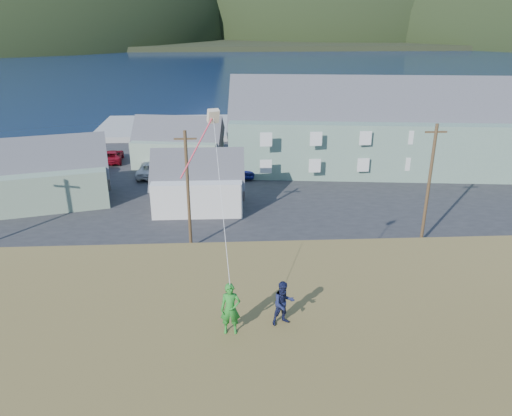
{
  "coord_description": "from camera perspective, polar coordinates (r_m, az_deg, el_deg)",
  "views": [
    {
      "loc": [
        0.07,
        -32.95,
        17.39
      ],
      "look_at": [
        1.17,
        -12.04,
        8.8
      ],
      "focal_mm": 35.0,
      "sensor_mm": 36.0,
      "label": 1
    }
  ],
  "objects": [
    {
      "name": "kite_flyer_green",
      "position": [
        16.71,
        -2.94,
        -11.45
      ],
      "size": [
        0.67,
        0.45,
        1.82
      ],
      "primitive_type": "imported",
      "rotation": [
        0.0,
        0.0,
        -0.02
      ],
      "color": "#227D25",
      "rests_on": "hillside"
    },
    {
      "name": "kite_flyer_navy",
      "position": [
        17.19,
        3.18,
        -10.82
      ],
      "size": [
        0.94,
        0.83,
        1.62
      ],
      "primitive_type": "imported",
      "rotation": [
        0.0,
        0.0,
        0.32
      ],
      "color": "#161B3D",
      "rests_on": "hillside"
    },
    {
      "name": "far_shore",
      "position": [
        363.32,
        -3.2,
        19.69
      ],
      "size": [
        900.0,
        320.0,
        2.0
      ],
      "primitive_type": "cube",
      "color": "black",
      "rests_on": "ground"
    },
    {
      "name": "parked_cars",
      "position": [
        57.32,
        -10.65,
        5.13
      ],
      "size": [
        23.46,
        11.41,
        1.53
      ],
      "color": "navy",
      "rests_on": "waterfront_lot"
    },
    {
      "name": "shed_palegreen_far",
      "position": [
        58.36,
        -8.89,
        7.37
      ],
      "size": [
        10.86,
        7.18,
        6.8
      ],
      "rotation": [
        0.0,
        0.0,
        -0.15
      ],
      "color": "gray",
      "rests_on": "waterfront_lot"
    },
    {
      "name": "lodge",
      "position": [
        57.45,
        15.02,
        8.85
      ],
      "size": [
        36.02,
        13.49,
        12.38
      ],
      "rotation": [
        0.0,
        0.0,
        -0.1
      ],
      "color": "slate",
      "rests_on": "waterfront_lot"
    },
    {
      "name": "shed_palegreen_near",
      "position": [
        49.82,
        -22.42,
        3.59
      ],
      "size": [
        11.57,
        8.75,
        7.53
      ],
      "rotation": [
        0.0,
        0.0,
        0.24
      ],
      "color": "gray",
      "rests_on": "waterfront_lot"
    },
    {
      "name": "shed_white",
      "position": [
        45.1,
        -6.63,
        2.94
      ],
      "size": [
        8.34,
        5.62,
        6.64
      ],
      "rotation": [
        0.0,
        0.0,
        -0.01
      ],
      "color": "silver",
      "rests_on": "waterfront_lot"
    },
    {
      "name": "utility_poles",
      "position": [
        36.81,
        -6.35,
        1.84
      ],
      "size": [
        35.21,
        0.24,
        9.35
      ],
      "color": "#47331E",
      "rests_on": "waterfront_lot"
    },
    {
      "name": "grass_strip",
      "position": [
        35.47,
        -2.75,
        -6.99
      ],
      "size": [
        110.0,
        8.0,
        0.1
      ],
      "primitive_type": "cube",
      "color": "#4C3D19",
      "rests_on": "ground"
    },
    {
      "name": "wharf",
      "position": [
        75.13,
        -7.65,
        9.08
      ],
      "size": [
        26.0,
        14.0,
        0.9
      ],
      "primitive_type": "cube",
      "color": "gray",
      "rests_on": "ground"
    },
    {
      "name": "waterfront_lot",
      "position": [
        52.87,
        -2.92,
        3.14
      ],
      "size": [
        72.0,
        36.0,
        0.12
      ],
      "primitive_type": "cube",
      "color": "#28282B",
      "rests_on": "ground"
    },
    {
      "name": "ground",
      "position": [
        37.25,
        -2.77,
        -5.55
      ],
      "size": [
        900.0,
        900.0,
        0.0
      ],
      "primitive_type": "plane",
      "color": "#0A1638",
      "rests_on": "ground"
    },
    {
      "name": "far_hills",
      "position": [
        314.72,
        3.69,
        19.46
      ],
      "size": [
        760.0,
        265.0,
        143.0
      ],
      "color": "black",
      "rests_on": "ground"
    },
    {
      "name": "kite_rig",
      "position": [
        20.41,
        -5.17,
        9.74
      ],
      "size": [
        0.92,
        3.43,
        7.56
      ],
      "color": "beige",
      "rests_on": "ground"
    }
  ]
}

